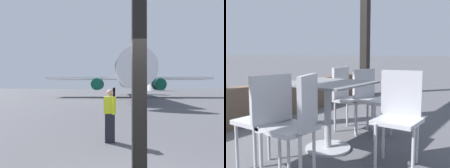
% 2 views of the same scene
% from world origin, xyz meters
% --- Properties ---
extents(dining_table, '(0.87, 0.87, 0.78)m').
position_xyz_m(dining_table, '(0.35, -1.68, 0.48)').
color(dining_table, slate).
rests_on(dining_table, ground).
extents(cafe_chair_window_left, '(0.46, 0.46, 0.93)m').
position_xyz_m(cafe_chair_window_left, '(0.43, -2.50, 0.55)').
color(cafe_chair_window_left, '#B2B2B7').
rests_on(cafe_chair_window_left, ground).
extents(cafe_chair_window_right, '(0.41, 0.41, 0.90)m').
position_xyz_m(cafe_chair_window_right, '(1.13, -1.42, 0.53)').
color(cafe_chair_window_right, '#B2B2B7').
rests_on(cafe_chair_window_right, ground).
extents(cafe_chair_aisle_left, '(0.44, 0.44, 0.92)m').
position_xyz_m(cafe_chair_aisle_left, '(-0.45, -1.59, 0.55)').
color(cafe_chair_aisle_left, '#B2B2B7').
rests_on(cafe_chair_aisle_left, ground).
extents(cafe_chair_aisle_right, '(0.50, 0.50, 0.93)m').
position_xyz_m(cafe_chair_aisle_right, '(-0.41, -1.93, 0.55)').
color(cafe_chair_aisle_right, '#B2B2B7').
rests_on(cafe_chair_aisle_right, ground).
extents(cafe_chair_side_extra, '(0.46, 0.46, 0.89)m').
position_xyz_m(cafe_chair_side_extra, '(1.15, -1.78, 0.54)').
color(cafe_chair_side_extra, '#B2B2B7').
rests_on(cafe_chair_side_extra, ground).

